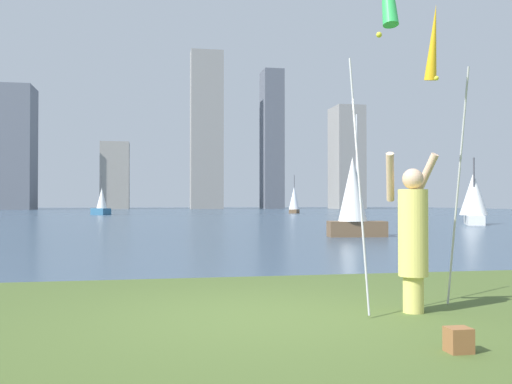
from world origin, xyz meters
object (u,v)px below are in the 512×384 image
object	(u,v)px
kite_flag_right	(435,52)
sailboat_4	(101,203)
sailboat_1	(294,201)
sailboat_5	(354,200)
sailboat_2	(474,199)
person	(413,233)
bag	(459,340)

from	to	relation	value
kite_flag_right	sailboat_4	size ratio (longest dim) A/B	1.00
sailboat_1	sailboat_5	bearing A→B (deg)	-101.60
sailboat_5	kite_flag_right	bearing A→B (deg)	-106.10
kite_flag_right	sailboat_2	xyz separation A→B (m)	(14.25, 22.27, -1.78)
sailboat_2	sailboat_4	bearing A→B (deg)	128.27
person	sailboat_1	size ratio (longest dim) A/B	0.44
bag	sailboat_2	world-z (taller)	sailboat_2
sailboat_4	sailboat_5	bearing A→B (deg)	-72.58
person	sailboat_1	distance (m)	55.98
bag	sailboat_5	xyz separation A→B (m)	(4.80, 15.35, 1.22)
person	kite_flag_right	world-z (taller)	kite_flag_right
sailboat_1	sailboat_2	xyz separation A→B (m)	(2.10, -31.61, 0.06)
sailboat_1	sailboat_5	distance (m)	41.70
sailboat_2	sailboat_5	world-z (taller)	sailboat_5
bag	sailboat_4	xyz separation A→B (m)	(-6.93, 52.76, 1.01)
person	sailboat_4	world-z (taller)	sailboat_4
bag	sailboat_1	world-z (taller)	sailboat_1
person	kite_flag_right	distance (m)	2.47
person	sailboat_5	xyz separation A→B (m)	(4.38, 13.65, 0.42)
sailboat_1	sailboat_5	world-z (taller)	sailboat_5
sailboat_4	sailboat_5	size ratio (longest dim) A/B	0.85
bag	sailboat_4	size ratio (longest dim) A/B	0.06
person	sailboat_1	xyz separation A→B (m)	(12.77, 54.50, 0.46)
kite_flag_right	sailboat_2	world-z (taller)	kite_flag_right
sailboat_1	sailboat_2	world-z (taller)	sailboat_1
person	sailboat_4	distance (m)	51.59
person	sailboat_5	world-z (taller)	sailboat_5
kite_flag_right	sailboat_2	distance (m)	26.50
kite_flag_right	bag	size ratio (longest dim) A/B	18.03
sailboat_4	sailboat_5	distance (m)	39.21
person	sailboat_5	distance (m)	14.35
sailboat_1	kite_flag_right	bearing A→B (deg)	-102.71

